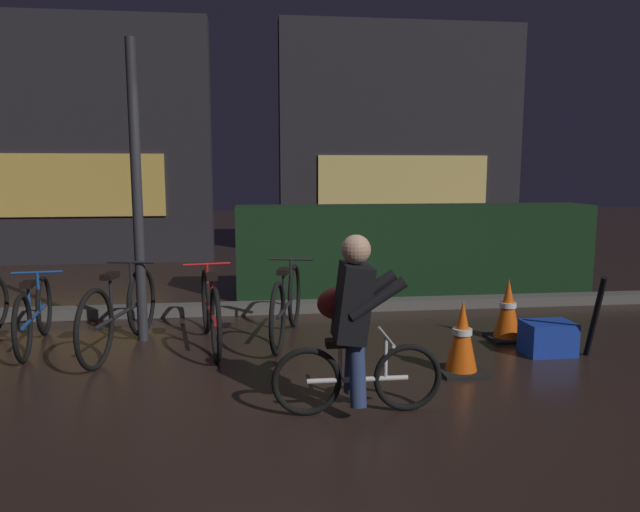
{
  "coord_description": "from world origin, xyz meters",
  "views": [
    {
      "loc": [
        -0.44,
        -4.65,
        1.67
      ],
      "look_at": [
        0.2,
        0.6,
        0.9
      ],
      "focal_mm": 33.28,
      "sensor_mm": 36.0,
      "label": 1
    }
  ],
  "objects_px": {
    "traffic_cone_far": "(508,310)",
    "cyclist": "(354,324)",
    "parked_bike_center_left": "(120,313)",
    "parked_bike_right_mid": "(287,304)",
    "traffic_cone_near": "(462,338)",
    "blue_crate": "(548,338)",
    "parked_bike_left_mid": "(34,315)",
    "closed_umbrella": "(595,317)",
    "parked_bike_center_right": "(210,310)",
    "street_post": "(137,194)"
  },
  "relations": [
    {
      "from": "street_post",
      "to": "parked_bike_left_mid",
      "type": "relative_size",
      "value": 1.93
    },
    {
      "from": "cyclist",
      "to": "closed_umbrella",
      "type": "relative_size",
      "value": 1.47
    },
    {
      "from": "parked_bike_center_right",
      "to": "blue_crate",
      "type": "distance_m",
      "value": 3.14
    },
    {
      "from": "cyclist",
      "to": "traffic_cone_near",
      "type": "bearing_deg",
      "value": 33.56
    },
    {
      "from": "traffic_cone_near",
      "to": "blue_crate",
      "type": "bearing_deg",
      "value": 22.48
    },
    {
      "from": "traffic_cone_near",
      "to": "blue_crate",
      "type": "relative_size",
      "value": 1.41
    },
    {
      "from": "parked_bike_center_right",
      "to": "cyclist",
      "type": "height_order",
      "value": "cyclist"
    },
    {
      "from": "parked_bike_left_mid",
      "to": "parked_bike_right_mid",
      "type": "xyz_separation_m",
      "value": [
        2.39,
        -0.0,
        0.03
      ]
    },
    {
      "from": "street_post",
      "to": "traffic_cone_far",
      "type": "distance_m",
      "value": 3.78
    },
    {
      "from": "street_post",
      "to": "cyclist",
      "type": "distance_m",
      "value": 2.76
    },
    {
      "from": "parked_bike_center_left",
      "to": "closed_umbrella",
      "type": "height_order",
      "value": "parked_bike_center_left"
    },
    {
      "from": "traffic_cone_far",
      "to": "blue_crate",
      "type": "height_order",
      "value": "traffic_cone_far"
    },
    {
      "from": "traffic_cone_near",
      "to": "closed_umbrella",
      "type": "relative_size",
      "value": 0.73
    },
    {
      "from": "parked_bike_left_mid",
      "to": "traffic_cone_far",
      "type": "xyz_separation_m",
      "value": [
        4.55,
        -0.29,
        -0.02
      ]
    },
    {
      "from": "parked_bike_left_mid",
      "to": "parked_bike_center_left",
      "type": "height_order",
      "value": "parked_bike_center_left"
    },
    {
      "from": "parked_bike_left_mid",
      "to": "parked_bike_center_left",
      "type": "distance_m",
      "value": 0.86
    },
    {
      "from": "parked_bike_center_right",
      "to": "traffic_cone_far",
      "type": "relative_size",
      "value": 2.67
    },
    {
      "from": "blue_crate",
      "to": "closed_umbrella",
      "type": "relative_size",
      "value": 0.52
    },
    {
      "from": "parked_bike_right_mid",
      "to": "cyclist",
      "type": "distance_m",
      "value": 1.9
    },
    {
      "from": "street_post",
      "to": "blue_crate",
      "type": "distance_m",
      "value": 4.07
    },
    {
      "from": "parked_bike_left_mid",
      "to": "closed_umbrella",
      "type": "xyz_separation_m",
      "value": [
        5.01,
        -1.03,
        0.08
      ]
    },
    {
      "from": "closed_umbrella",
      "to": "parked_bike_right_mid",
      "type": "bearing_deg",
      "value": -95.96
    },
    {
      "from": "parked_bike_center_left",
      "to": "parked_bike_left_mid",
      "type": "bearing_deg",
      "value": 87.39
    },
    {
      "from": "traffic_cone_near",
      "to": "blue_crate",
      "type": "xyz_separation_m",
      "value": [
        0.97,
        0.4,
        -0.15
      ]
    },
    {
      "from": "traffic_cone_near",
      "to": "cyclist",
      "type": "relative_size",
      "value": 0.5
    },
    {
      "from": "street_post",
      "to": "closed_umbrella",
      "type": "distance_m",
      "value": 4.33
    },
    {
      "from": "parked_bike_center_left",
      "to": "parked_bike_right_mid",
      "type": "distance_m",
      "value": 1.57
    },
    {
      "from": "parked_bike_left_mid",
      "to": "closed_umbrella",
      "type": "height_order",
      "value": "closed_umbrella"
    },
    {
      "from": "closed_umbrella",
      "to": "street_post",
      "type": "bearing_deg",
      "value": -90.46
    },
    {
      "from": "parked_bike_left_mid",
      "to": "closed_umbrella",
      "type": "distance_m",
      "value": 5.12
    },
    {
      "from": "parked_bike_center_left",
      "to": "parked_bike_right_mid",
      "type": "relative_size",
      "value": 1.04
    },
    {
      "from": "street_post",
      "to": "parked_bike_center_right",
      "type": "distance_m",
      "value": 1.31
    },
    {
      "from": "street_post",
      "to": "parked_bike_center_left",
      "type": "bearing_deg",
      "value": -113.11
    },
    {
      "from": "closed_umbrella",
      "to": "parked_bike_center_right",
      "type": "bearing_deg",
      "value": -89.41
    },
    {
      "from": "street_post",
      "to": "traffic_cone_near",
      "type": "distance_m",
      "value": 3.28
    },
    {
      "from": "parked_bike_left_mid",
      "to": "blue_crate",
      "type": "bearing_deg",
      "value": -106.25
    },
    {
      "from": "closed_umbrella",
      "to": "cyclist",
      "type": "bearing_deg",
      "value": -54.73
    },
    {
      "from": "parked_bike_left_mid",
      "to": "cyclist",
      "type": "height_order",
      "value": "cyclist"
    },
    {
      "from": "parked_bike_center_right",
      "to": "blue_crate",
      "type": "bearing_deg",
      "value": -110.47
    },
    {
      "from": "blue_crate",
      "to": "parked_bike_center_left",
      "type": "bearing_deg",
      "value": 171.59
    },
    {
      "from": "street_post",
      "to": "traffic_cone_far",
      "type": "xyz_separation_m",
      "value": [
        3.58,
        -0.41,
        -1.14
      ]
    },
    {
      "from": "parked_bike_left_mid",
      "to": "cyclist",
      "type": "bearing_deg",
      "value": -131.1
    },
    {
      "from": "parked_bike_center_right",
      "to": "traffic_cone_near",
      "type": "relative_size",
      "value": 2.64
    },
    {
      "from": "parked_bike_left_mid",
      "to": "traffic_cone_far",
      "type": "bearing_deg",
      "value": -100.54
    },
    {
      "from": "parked_bike_right_mid",
      "to": "traffic_cone_near",
      "type": "height_order",
      "value": "parked_bike_right_mid"
    },
    {
      "from": "parked_bike_center_left",
      "to": "blue_crate",
      "type": "relative_size",
      "value": 3.9
    },
    {
      "from": "traffic_cone_far",
      "to": "cyclist",
      "type": "xyz_separation_m",
      "value": [
        -1.83,
        -1.56,
        0.33
      ]
    },
    {
      "from": "parked_bike_left_mid",
      "to": "traffic_cone_near",
      "type": "height_order",
      "value": "parked_bike_left_mid"
    },
    {
      "from": "traffic_cone_far",
      "to": "closed_umbrella",
      "type": "xyz_separation_m",
      "value": [
        0.46,
        -0.74,
        0.1
      ]
    },
    {
      "from": "parked_bike_left_mid",
      "to": "traffic_cone_near",
      "type": "bearing_deg",
      "value": -114.32
    }
  ]
}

